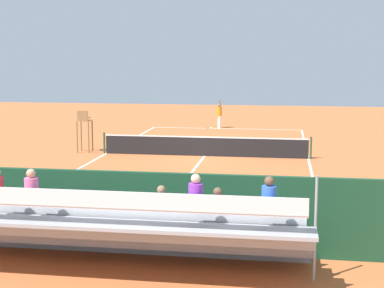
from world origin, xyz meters
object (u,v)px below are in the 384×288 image
object	(u,v)px
courtside_bench	(215,223)
tennis_player	(219,113)
equipment_bag	(149,235)
umpire_chair	(84,127)
tennis_net	(205,146)
tennis_racket	(211,128)
tennis_ball_near	(239,135)
bleacher_stand	(111,226)

from	to	relation	value
courtside_bench	tennis_player	world-z (taller)	tennis_player
courtside_bench	equipment_bag	world-z (taller)	courtside_bench
umpire_chair	courtside_bench	size ratio (longest dim) A/B	1.19
tennis_net	equipment_bag	bearing A→B (deg)	91.41
tennis_racket	tennis_ball_near	xyz separation A→B (m)	(-2.16, 3.36, 0.02)
tennis_net	bleacher_stand	distance (m)	15.41
tennis_net	equipment_bag	world-z (taller)	tennis_net
courtside_bench	tennis_player	xyz separation A→B (m)	(2.58, -24.46, 0.46)
tennis_racket	tennis_ball_near	size ratio (longest dim) A/B	8.15
tennis_net	courtside_bench	bearing A→B (deg)	98.82
tennis_net	equipment_bag	distance (m)	13.41
umpire_chair	equipment_bag	distance (m)	15.13
tennis_racket	courtside_bench	bearing A→B (deg)	97.36
tennis_racket	tennis_net	bearing A→B (deg)	95.61
tennis_net	umpire_chair	world-z (taller)	umpire_chair
umpire_chair	courtside_bench	bearing A→B (deg)	121.51
bleacher_stand	tennis_player	distance (m)	26.60
tennis_net	tennis_player	bearing A→B (deg)	-87.32
tennis_player	tennis_racket	world-z (taller)	tennis_player
umpire_chair	tennis_racket	bearing A→B (deg)	-114.85
bleacher_stand	umpire_chair	distance (m)	16.76
tennis_player	bleacher_stand	bearing A→B (deg)	90.93
bleacher_stand	equipment_bag	distance (m)	2.21
tennis_player	tennis_ball_near	world-z (taller)	tennis_player
tennis_player	equipment_bag	bearing A→B (deg)	91.99
tennis_net	tennis_player	world-z (taller)	tennis_player
tennis_net	tennis_ball_near	xyz separation A→B (m)	(-1.06, -7.84, -0.47)
tennis_player	tennis_racket	size ratio (longest dim) A/B	3.58
tennis_net	tennis_racket	distance (m)	11.27
tennis_ball_near	tennis_net	bearing A→B (deg)	82.31
umpire_chair	tennis_racket	size ratio (longest dim) A/B	3.98
tennis_player	tennis_racket	xyz separation A→B (m)	(0.58, -0.02, -1.00)
tennis_net	courtside_bench	world-z (taller)	tennis_net
tennis_player	tennis_ball_near	xyz separation A→B (m)	(-1.58, 3.34, -0.98)
bleacher_stand	tennis_player	xyz separation A→B (m)	(0.43, -26.59, 0.02)
tennis_net	tennis_racket	size ratio (longest dim) A/B	19.14
bleacher_stand	tennis_net	bearing A→B (deg)	-90.34
tennis_player	courtside_bench	bearing A→B (deg)	96.03
bleacher_stand	tennis_ball_near	bearing A→B (deg)	-92.84
equipment_bag	tennis_racket	world-z (taller)	equipment_bag
tennis_racket	bleacher_stand	bearing A→B (deg)	92.17
bleacher_stand	umpire_chair	bearing A→B (deg)	-68.63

